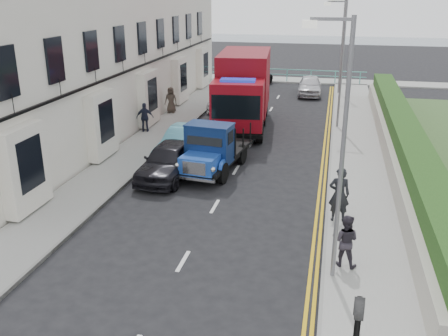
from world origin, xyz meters
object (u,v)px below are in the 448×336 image
lamp_far (341,40)px  bedford_lorry (211,152)px  lamp_mid (340,58)px  red_lorry (243,88)px  lamp_near (339,140)px  parked_car_front (169,160)px  pedestrian_east_near (339,194)px

lamp_far → bedford_lorry: bearing=-105.2°
lamp_mid → lamp_far: (0.00, 10.00, 0.00)m
lamp_far → red_lorry: (-5.24, -10.64, -1.79)m
lamp_near → parked_car_front: bearing=135.9°
lamp_near → lamp_far: same height
lamp_mid → bedford_lorry: bearing=-120.2°
pedestrian_east_near → lamp_far: bearing=-94.6°
red_lorry → parked_car_front: red_lorry is taller
parked_car_front → pedestrian_east_near: 7.63m
lamp_mid → red_lorry: 5.57m
lamp_far → parked_car_front: size_ratio=1.59×
lamp_far → bedford_lorry: lamp_far is taller
parked_car_front → pedestrian_east_near: bearing=-20.5°
lamp_near → lamp_mid: same height
pedestrian_east_near → lamp_near: bearing=81.2°
lamp_far → parked_car_front: 20.84m
red_lorry → lamp_mid: bearing=1.5°
lamp_mid → lamp_far: bearing=90.0°
red_lorry → parked_car_front: size_ratio=1.84×
lamp_mid → parked_car_front: 12.07m
pedestrian_east_near → parked_car_front: bearing=-28.5°
bedford_lorry → parked_car_front: bedford_lorry is taller
lamp_far → red_lorry: lamp_far is taller
lamp_near → bedford_lorry: lamp_near is taller
lamp_far → red_lorry: 12.00m
lamp_mid → pedestrian_east_near: size_ratio=3.66×
red_lorry → pedestrian_east_near: (5.46, -11.82, -1.13)m
lamp_mid → red_lorry: lamp_mid is taller
bedford_lorry → lamp_far: bearing=81.8°
red_lorry → parked_car_front: 9.05m
lamp_near → parked_car_front: 9.97m
lamp_mid → lamp_far: size_ratio=1.00×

